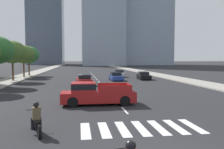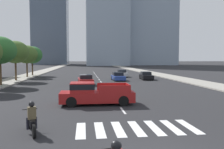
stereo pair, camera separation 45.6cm
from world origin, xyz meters
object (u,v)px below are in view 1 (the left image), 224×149
Objects in this scene: sedan_red_1 at (84,80)px; street_tree_fourth at (23,54)px; sedan_blue_0 at (116,77)px; sedan_black_3 at (144,76)px; sedan_silver_2 at (119,74)px; street_tree_third at (12,52)px; motorcycle_third at (36,121)px; street_tree_fifth at (29,55)px; pickup_truck at (95,94)px.

street_tree_fourth is at bearing 32.95° from sedan_red_1.
sedan_black_3 is (4.94, 1.16, -0.01)m from sedan_blue_0.
sedan_silver_2 is at bearing -149.47° from sedan_black_3.
sedan_red_1 is 0.72× the size of street_tree_third.
motorcycle_third is at bearing -15.29° from sedan_silver_2.
street_tree_third is 1.04× the size of street_tree_fourth.
street_tree_fifth reaches higher than sedan_blue_0.
street_tree_fourth is at bearing -4.86° from motorcycle_third.
sedan_blue_0 reaches higher than sedan_black_3.
street_tree_third is 7.22m from street_tree_fourth.
street_tree_fourth reaches higher than sedan_red_1.
street_tree_fourth reaches higher than motorcycle_third.
street_tree_third is at bearing -93.47° from sedan_blue_0.
motorcycle_third is at bearing -78.13° from street_tree_fifth.
sedan_blue_0 is at bearing -72.20° from sedan_black_3.
pickup_truck is at bearing -20.37° from sedan_black_3.
motorcycle_third is 0.35× the size of street_tree_fifth.
sedan_black_3 is 22.13m from street_tree_fourth.
sedan_blue_0 is 16.36m from street_tree_third.
sedan_silver_2 is 0.70× the size of street_tree_third.
sedan_silver_2 is 18.09m from street_tree_fourth.
sedan_red_1 is 1.03× the size of sedan_silver_2.
street_tree_fourth is at bearing -117.61° from sedan_blue_0.
sedan_red_1 is at bearing -49.85° from sedan_black_3.
street_tree_fourth is (-11.15, 27.36, 3.47)m from pickup_truck.
pickup_truck reaches higher than sedan_blue_0.
sedan_silver_2 is 7.11m from sedan_black_3.
sedan_silver_2 is 18.68m from street_tree_fifth.
street_tree_third is (-11.15, 20.13, 3.67)m from pickup_truck.
sedan_silver_2 is at bearing -32.00° from sedan_red_1.
sedan_black_3 is 0.79× the size of street_tree_fifth.
sedan_black_3 is 0.80× the size of street_tree_fourth.
street_tree_fourth is 0.99× the size of street_tree_fifth.
street_tree_fifth is (-10.65, 18.35, 3.65)m from sedan_red_1.
pickup_truck is at bearing -70.74° from street_tree_fifth.
sedan_silver_2 is (6.57, 27.22, -0.19)m from pickup_truck.
street_tree_fourth reaches higher than sedan_black_3.
street_tree_fourth is (-8.07, 33.86, 3.70)m from motorcycle_third.
sedan_blue_0 is 5.07m from sedan_black_3.
sedan_black_3 is (12.76, 27.33, 0.01)m from motorcycle_third.
street_tree_fifth is (0.00, 4.54, 0.00)m from street_tree_fourth.
pickup_truck is 0.90× the size of street_tree_third.
sedan_black_3 is (9.68, 20.83, -0.22)m from pickup_truck.
sedan_black_3 is at bearing 101.46° from sedan_blue_0.
sedan_blue_0 is (4.74, 19.67, -0.21)m from pickup_truck.
sedan_black_3 is at bearing -114.75° from pickup_truck.
sedan_blue_0 is 20.38m from street_tree_fifth.
street_tree_third is at bearing -1.41° from motorcycle_third.
sedan_black_3 is at bearing 26.64° from sedan_silver_2.
sedan_red_1 is (2.58, 20.05, 0.04)m from motorcycle_third.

